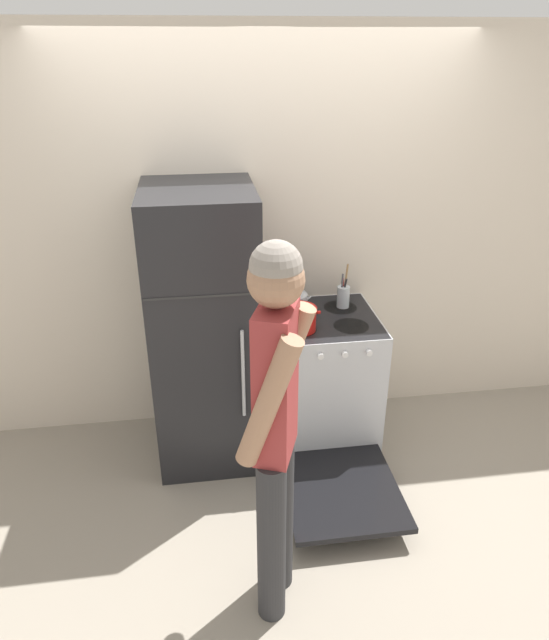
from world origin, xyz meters
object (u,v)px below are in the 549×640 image
(person, at_px, (276,422))
(tea_kettle, at_px, (293,299))
(refrigerator, at_px, (205,330))
(utensil_jar, at_px, (343,296))
(stove_range, at_px, (319,382))
(dutch_oven_pot, at_px, (299,318))

(person, bearing_deg, tea_kettle, 7.70)
(refrigerator, height_order, person, person)
(utensil_jar, bearing_deg, tea_kettle, -178.67)
(stove_range, distance_m, person, 1.40)
(stove_range, bearing_deg, tea_kettle, 130.81)
(utensil_jar, bearing_deg, refrigerator, -169.84)
(tea_kettle, bearing_deg, stove_range, -49.19)
(stove_range, relative_size, person, 0.76)
(utensil_jar, bearing_deg, person, -115.03)
(tea_kettle, xyz_separation_m, utensil_jar, (0.33, 0.01, 0.00))
(dutch_oven_pot, distance_m, person, 1.13)
(refrigerator, distance_m, person, 1.24)
(stove_range, distance_m, utensil_jar, 0.58)
(tea_kettle, height_order, person, person)
(tea_kettle, bearing_deg, utensil_jar, 1.33)
(dutch_oven_pot, distance_m, utensil_jar, 0.44)
(stove_range, height_order, tea_kettle, tea_kettle)
(dutch_oven_pot, height_order, tea_kettle, tea_kettle)
(tea_kettle, distance_m, person, 1.39)
(tea_kettle, bearing_deg, refrigerator, -164.93)
(refrigerator, height_order, dutch_oven_pot, refrigerator)
(stove_range, relative_size, tea_kettle, 5.57)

